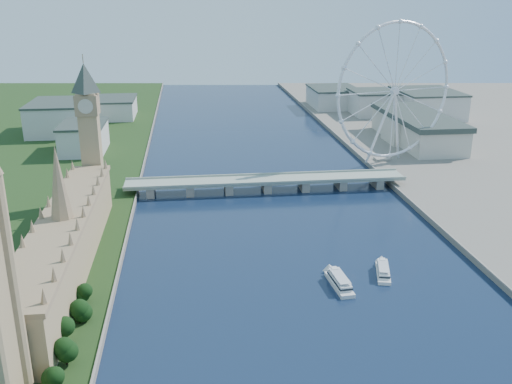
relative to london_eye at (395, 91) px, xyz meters
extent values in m
cube|color=tan|center=(-247.98, -185.08, -50.52)|extent=(24.00, 200.00, 28.00)
cone|color=#937A59|center=(-247.98, -185.08, -14.52)|extent=(12.00, 12.00, 40.00)
cube|color=tan|center=(-247.98, -77.08, -24.52)|extent=(13.00, 13.00, 80.00)
cube|color=#937A59|center=(-247.98, -77.08, 7.48)|extent=(15.00, 15.00, 14.00)
pyramid|color=#2D3833|center=(-247.98, -77.08, 35.48)|extent=(20.02, 20.02, 20.00)
cube|color=gray|center=(-119.98, -55.08, -59.02)|extent=(220.00, 22.00, 2.00)
cube|color=gray|center=(-209.98, -55.08, -63.77)|extent=(6.00, 20.00, 7.50)
cube|color=gray|center=(-179.98, -55.08, -63.77)|extent=(6.00, 20.00, 7.50)
cube|color=gray|center=(-149.98, -55.08, -63.77)|extent=(6.00, 20.00, 7.50)
cube|color=gray|center=(-119.98, -55.08, -63.77)|extent=(6.00, 20.00, 7.50)
cube|color=gray|center=(-89.98, -55.08, -63.77)|extent=(6.00, 20.00, 7.50)
cube|color=gray|center=(-59.98, -55.08, -63.77)|extent=(6.00, 20.00, 7.50)
cube|color=gray|center=(-29.98, -55.08, -63.77)|extent=(6.00, 20.00, 7.50)
torus|color=silver|center=(0.02, -0.08, 0.48)|extent=(113.60, 39.12, 118.60)
cylinder|color=silver|center=(0.02, -0.08, 0.48)|extent=(7.25, 6.61, 6.00)
cube|color=gray|center=(-2.98, 9.92, -63.52)|extent=(14.00, 10.00, 2.00)
cube|color=beige|center=(-279.98, 74.92, -51.52)|extent=(40.00, 60.00, 26.00)
cube|color=beige|center=(-319.98, 164.92, -48.52)|extent=(60.00, 80.00, 32.00)
cube|color=beige|center=(-269.98, 244.92, -53.52)|extent=(50.00, 70.00, 22.00)
cube|color=beige|center=(60.02, 224.92, -50.52)|extent=(60.00, 60.00, 28.00)
cube|color=beige|center=(120.02, 204.92, -49.52)|extent=(70.00, 90.00, 30.00)
cube|color=beige|center=(20.02, 284.92, -52.52)|extent=(60.00, 80.00, 24.00)
camera|label=1|loc=(-179.56, -478.58, 76.78)|focal=40.00mm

